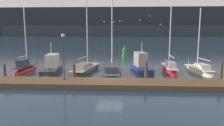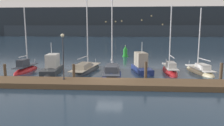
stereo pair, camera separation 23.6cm
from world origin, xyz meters
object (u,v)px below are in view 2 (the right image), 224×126
at_px(motorboat_berth_2, 52,70).
at_px(motorboat_berth_5, 141,68).
at_px(channel_buoy, 125,52).
at_px(sailboat_berth_1, 26,70).
at_px(dock_lamppost, 63,49).
at_px(sailboat_berth_3, 86,70).
at_px(sailboat_berth_6, 170,71).
at_px(sailboat_berth_7, 200,72).
at_px(sailboat_berth_4, 112,73).

bearing_deg(motorboat_berth_2, motorboat_berth_5, 6.48).
bearing_deg(channel_buoy, motorboat_berth_2, -118.97).
height_order(sailboat_berth_1, dock_lamppost, sailboat_berth_1).
height_order(sailboat_berth_3, channel_buoy, sailboat_berth_3).
distance_m(channel_buoy, dock_lamppost, 20.86).
xyz_separation_m(motorboat_berth_5, dock_lamppost, (-7.41, -6.23, 2.79)).
height_order(motorboat_berth_2, channel_buoy, motorboat_berth_2).
bearing_deg(motorboat_berth_5, motorboat_berth_2, -173.52).
relative_size(motorboat_berth_2, sailboat_berth_6, 0.63).
bearing_deg(sailboat_berth_7, motorboat_berth_5, 179.93).
distance_m(motorboat_berth_2, sailboat_berth_6, 13.56).
distance_m(sailboat_berth_6, dock_lamppost, 12.69).
xyz_separation_m(sailboat_berth_1, sailboat_berth_3, (7.06, 0.60, -0.09)).
xyz_separation_m(sailboat_berth_6, sailboat_berth_7, (3.39, 0.06, -0.02)).
bearing_deg(sailboat_berth_7, motorboat_berth_2, -176.08).
distance_m(sailboat_berth_4, sailboat_berth_6, 6.83).
bearing_deg(sailboat_berth_6, sailboat_berth_1, -177.97).
relative_size(sailboat_berth_1, sailboat_berth_6, 0.96).
height_order(motorboat_berth_2, sailboat_berth_4, sailboat_berth_4).
relative_size(motorboat_berth_2, channel_buoy, 2.57).
relative_size(sailboat_berth_1, motorboat_berth_5, 1.51).
height_order(sailboat_berth_4, motorboat_berth_5, sailboat_berth_4).
distance_m(sailboat_berth_7, dock_lamppost, 15.68).
distance_m(sailboat_berth_4, motorboat_berth_5, 3.81).
bearing_deg(motorboat_berth_2, sailboat_berth_6, 4.66).
distance_m(sailboat_berth_1, motorboat_berth_5, 13.63).
distance_m(motorboat_berth_5, sailboat_berth_7, 6.65).
xyz_separation_m(sailboat_berth_4, sailboat_berth_6, (6.61, 1.71, 0.01)).
xyz_separation_m(sailboat_berth_1, sailboat_berth_4, (10.26, -1.12, -0.08)).
bearing_deg(sailboat_berth_1, sailboat_berth_4, -6.22).
height_order(sailboat_berth_1, channel_buoy, sailboat_berth_1).
distance_m(sailboat_berth_7, channel_buoy, 16.28).
height_order(motorboat_berth_5, dock_lamppost, dock_lamppost).
bearing_deg(channel_buoy, sailboat_berth_6, -69.24).
bearing_deg(channel_buoy, sailboat_berth_7, -57.93).
height_order(sailboat_berth_7, channel_buoy, sailboat_berth_7).
xyz_separation_m(motorboat_berth_5, sailboat_berth_7, (6.64, -0.01, -0.29)).
xyz_separation_m(sailboat_berth_1, channel_buoy, (11.63, 14.43, 0.57)).
bearing_deg(sailboat_berth_4, motorboat_berth_2, 174.93).
height_order(sailboat_berth_3, sailboat_berth_6, sailboat_berth_3).
relative_size(sailboat_berth_1, dock_lamppost, 1.94).
xyz_separation_m(sailboat_berth_1, motorboat_berth_5, (13.62, 0.66, 0.20)).
relative_size(sailboat_berth_3, sailboat_berth_6, 1.37).
xyz_separation_m(sailboat_berth_1, sailboat_berth_6, (16.87, 0.60, -0.07)).
distance_m(sailboat_berth_6, channel_buoy, 14.81).
bearing_deg(dock_lamppost, channel_buoy, 74.83).
xyz_separation_m(sailboat_berth_4, sailboat_berth_7, (10.00, 1.77, -0.01)).
height_order(sailboat_berth_4, sailboat_berth_7, sailboat_berth_4).
relative_size(sailboat_berth_4, dock_lamppost, 2.82).
bearing_deg(motorboat_berth_2, dock_lamppost, -60.64).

